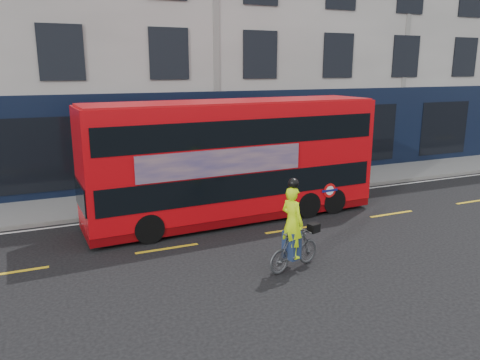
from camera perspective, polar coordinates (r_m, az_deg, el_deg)
ground at (r=13.70m, az=9.38°, el=-7.91°), size 120.00×120.00×0.00m
pavement at (r=19.17m, az=-1.15°, el=-1.28°), size 60.00×3.00×0.12m
kerb at (r=17.84m, az=0.69°, el=-2.40°), size 60.00×0.12×0.13m
building_terrace at (r=24.75m, az=-7.27°, el=19.30°), size 50.00×10.07×15.00m
road_edge_line at (r=17.60m, az=1.09°, el=-2.84°), size 58.00×0.10×0.01m
lane_dashes at (r=14.89m, az=6.25°, el=-6.01°), size 58.00×0.12×0.01m
bus at (r=15.39m, az=-0.66°, el=2.51°), size 9.88×2.64×3.94m
cyclist at (r=11.83m, az=6.55°, el=-7.12°), size 1.75×0.94×2.38m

